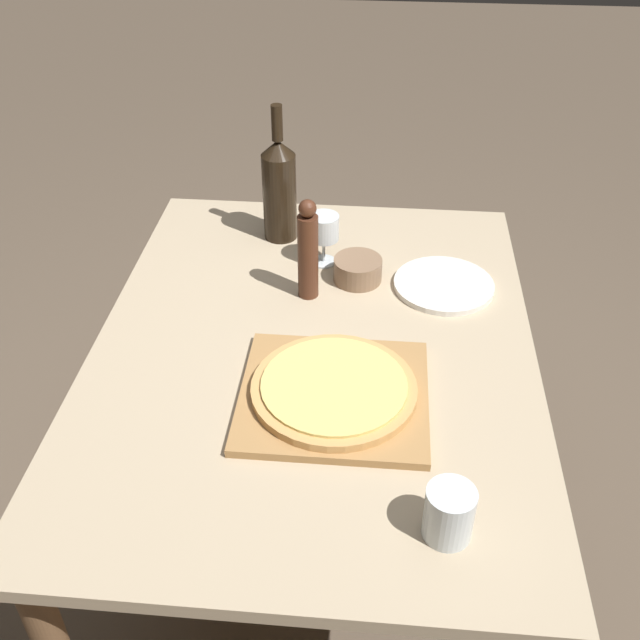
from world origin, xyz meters
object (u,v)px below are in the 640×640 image
object	(u,v)px
small_bowl	(358,270)
pizza	(334,388)
pepper_mill	(308,251)
wine_glass	(324,229)
wine_bottle	(279,188)

from	to	relation	value
small_bowl	pizza	bearing A→B (deg)	-93.39
small_bowl	pepper_mill	bearing A→B (deg)	-146.85
pepper_mill	wine_glass	bearing A→B (deg)	80.49
pepper_mill	small_bowl	size ratio (longest dim) A/B	2.13
wine_bottle	small_bowl	distance (m)	0.31
pizza	small_bowl	distance (m)	0.43
pizza	small_bowl	world-z (taller)	small_bowl
pepper_mill	small_bowl	world-z (taller)	pepper_mill
pepper_mill	wine_glass	size ratio (longest dim) A/B	1.87
pizza	wine_bottle	size ratio (longest dim) A/B	0.91
pepper_mill	small_bowl	xyz separation A→B (m)	(0.11, 0.07, -0.09)
pepper_mill	small_bowl	bearing A→B (deg)	33.15
wine_bottle	small_bowl	size ratio (longest dim) A/B	3.07
pepper_mill	small_bowl	distance (m)	0.16
pizza	small_bowl	xyz separation A→B (m)	(0.03, 0.43, -0.00)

